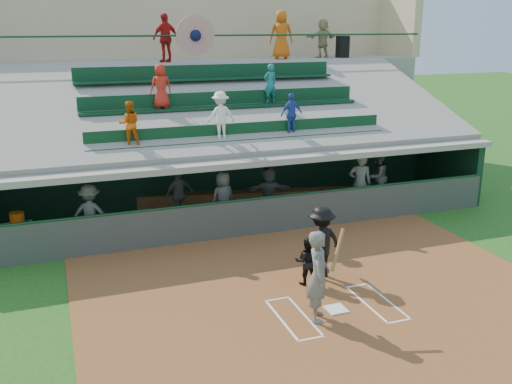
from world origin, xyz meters
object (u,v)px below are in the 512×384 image
object	(u,v)px
water_cooler	(17,219)
catcher	(306,261)
home_plate	(336,309)
trash_bin	(343,47)
white_table	(18,238)
batter_at_plate	(318,275)

from	to	relation	value
water_cooler	catcher	bearing A→B (deg)	-34.59
home_plate	trash_bin	size ratio (longest dim) A/B	0.46
home_plate	water_cooler	xyz separation A→B (m)	(-6.61, 5.92, 0.92)
white_table	water_cooler	size ratio (longest dim) A/B	2.21
white_table	trash_bin	world-z (taller)	trash_bin
trash_bin	catcher	bearing A→B (deg)	-120.98
water_cooler	trash_bin	bearing A→B (deg)	27.66
batter_at_plate	white_table	size ratio (longest dim) A/B	2.37
batter_at_plate	water_cooler	xyz separation A→B (m)	(-6.05, 6.12, -0.05)
catcher	water_cooler	world-z (taller)	catcher
home_plate	white_table	bearing A→B (deg)	137.95
water_cooler	trash_bin	size ratio (longest dim) A/B	0.41
home_plate	trash_bin	xyz separation A→B (m)	(6.87, 12.98, 5.03)
batter_at_plate	white_table	world-z (taller)	batter_at_plate
white_table	water_cooler	xyz separation A→B (m)	(0.04, -0.07, 0.55)
batter_at_plate	trash_bin	xyz separation A→B (m)	(7.42, 13.18, 4.05)
home_plate	white_table	world-z (taller)	white_table
catcher	white_table	distance (m)	8.01
white_table	water_cooler	bearing A→B (deg)	-66.84
home_plate	water_cooler	world-z (taller)	water_cooler
home_plate	white_table	distance (m)	8.96
batter_at_plate	catcher	world-z (taller)	batter_at_plate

